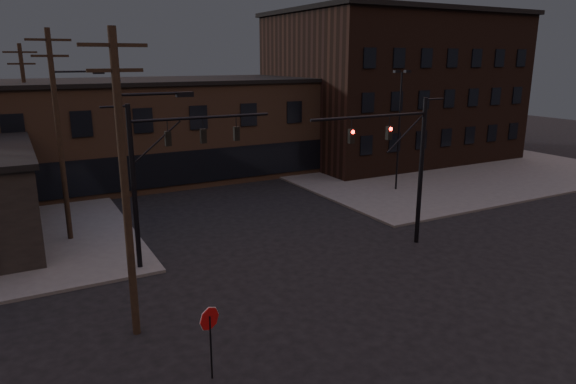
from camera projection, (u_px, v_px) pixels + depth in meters
The scene contains 15 objects.
ground at pixel (373, 299), 21.92m from camera, with size 140.00×140.00×0.00m, color black.
sidewalk_ne at pixel (414, 161), 50.76m from camera, with size 30.00×30.00×0.15m, color #474744.
building_row at pixel (177, 129), 44.71m from camera, with size 40.00×12.00×8.00m, color brown.
building_right at pixel (391, 88), 52.41m from camera, with size 22.00×16.00×14.00m, color black.
traffic_signal_near at pixel (406, 157), 26.97m from camera, with size 7.12×0.24×8.00m.
traffic_signal_far at pixel (160, 166), 24.35m from camera, with size 7.12×0.24×8.00m.
stop_sign at pixel (210, 326), 16.07m from camera, with size 0.72×0.33×2.48m.
utility_pole_near at pixel (126, 181), 17.78m from camera, with size 3.70×0.28×11.00m.
utility_pole_mid at pixel (60, 133), 27.45m from camera, with size 3.70×0.28×11.50m.
utility_pole_far at pixel (28, 118), 37.25m from camera, with size 2.20×0.28×11.00m.
lot_light_a at pixel (400, 120), 38.43m from camera, with size 1.50×0.28×9.14m.
lot_light_b at pixel (415, 110), 45.45m from camera, with size 1.50×0.28×9.14m.
parked_car_lot_a at pixel (385, 157), 48.42m from camera, with size 1.86×4.63×1.58m, color black.
parked_car_lot_b at pixel (326, 161), 47.48m from camera, with size 1.77×4.36×1.27m, color #ABABAD.
car_crossing at pixel (172, 175), 41.83m from camera, with size 1.54×4.41×1.45m, color black.
Camera 1 is at (-12.76, -15.88, 9.99)m, focal length 32.00 mm.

